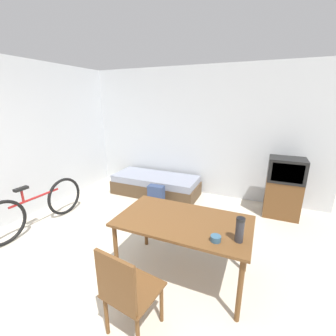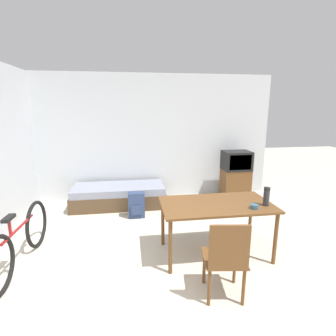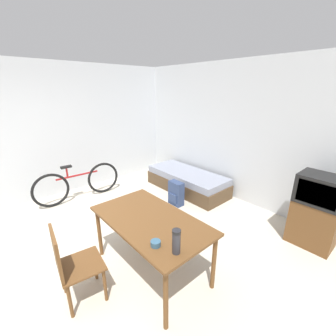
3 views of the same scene
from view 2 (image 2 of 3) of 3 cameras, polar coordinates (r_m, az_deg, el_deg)
name	(u,v)px [view 2 (image 2 of 3)]	position (r m, az deg, el deg)	size (l,w,h in m)	color
ground_plane	(172,314)	(2.98, 0.89, -29.18)	(20.00, 20.00, 0.00)	beige
wall_back	(146,138)	(5.80, -4.87, 6.62)	(5.63, 0.06, 2.70)	silver
daybed	(119,196)	(5.54, -10.57, -5.94)	(1.89, 0.80, 0.43)	#4C3823
tv	(236,175)	(5.91, 14.51, -1.55)	(0.58, 0.44, 1.08)	brown
dining_table	(216,209)	(3.63, 10.46, -8.70)	(1.49, 0.83, 0.74)	brown
wooden_chair	(226,257)	(2.89, 12.53, -18.35)	(0.49, 0.49, 0.91)	brown
bicycle	(20,241)	(3.91, -29.51, -13.72)	(0.15, 1.73, 0.77)	black
thermos_flask	(267,196)	(3.66, 20.65, -5.64)	(0.08, 0.08, 0.25)	#2D2D33
mate_bowl	(254,207)	(3.54, 18.27, -7.99)	(0.10, 0.10, 0.06)	#335670
backpack	(136,205)	(4.91, -6.90, -8.03)	(0.30, 0.19, 0.48)	navy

